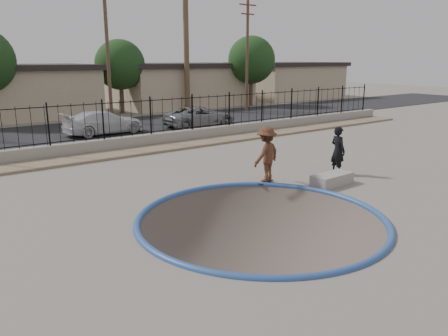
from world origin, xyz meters
name	(u,v)px	position (x,y,z in m)	size (l,w,h in m)	color
ground	(94,167)	(0.00, 12.00, -1.10)	(120.00, 120.00, 2.20)	slate
bowl_pit	(261,219)	(0.00, -1.00, 0.00)	(6.84, 6.84, 1.80)	#493F38
coping_ring	(261,219)	(0.00, -1.00, 0.00)	(7.04, 7.04, 0.20)	#2C4E91
rock_strip	(114,154)	(0.00, 9.20, 0.06)	(42.00, 1.60, 0.11)	#987F64
retaining_wall	(105,146)	(0.00, 10.30, 0.30)	(42.00, 0.45, 0.60)	gray
fence	(103,121)	(0.00, 10.30, 1.50)	(40.00, 0.04, 1.80)	black
street	(62,133)	(0.00, 17.00, 0.02)	(90.00, 8.00, 0.04)	black
house_center	(21,90)	(0.00, 26.50, 1.97)	(10.60, 8.60, 3.90)	tan
house_east	(180,84)	(14.00, 26.50, 1.97)	(12.60, 8.60, 3.90)	tan
house_east_far	(286,80)	(28.00, 26.50, 1.97)	(11.60, 8.60, 3.90)	tan
palm_right	(186,20)	(12.00, 22.00, 7.33)	(2.30, 2.30, 10.30)	brown
utility_pole_mid	(107,49)	(4.00, 19.00, 4.96)	(1.70, 0.24, 9.50)	#473323
utility_pole_right	(247,54)	(16.00, 19.00, 4.70)	(1.70, 0.24, 9.00)	#473323
street_tree_mid	(120,65)	(7.00, 24.00, 3.84)	(3.96, 3.96, 5.83)	#473323
street_tree_right	(251,60)	(19.00, 22.00, 4.19)	(4.32, 4.32, 6.36)	#473323
skater	(266,157)	(2.51, 1.60, 0.97)	(1.26, 0.72, 1.95)	brown
skateboard	(266,182)	(2.51, 1.60, 0.06)	(0.80, 0.37, 0.07)	black
videographer	(338,151)	(5.58, 0.94, 0.93)	(0.68, 0.44, 1.86)	black
concrete_ledge	(332,179)	(4.28, 0.08, 0.20)	(1.60, 0.70, 0.40)	gray
car_c	(104,122)	(1.85, 15.00, 0.71)	(1.90, 4.68, 1.36)	silver
car_d	(200,116)	(7.91, 13.94, 0.70)	(2.20, 4.78, 1.33)	gray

